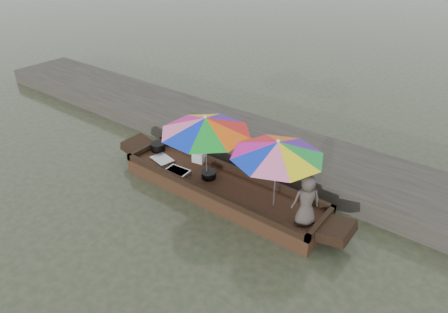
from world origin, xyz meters
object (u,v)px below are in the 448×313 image
Objects in this scene: boat_hull at (221,189)px; charcoal_grill at (209,175)px; tray_crayfish at (177,172)px; supply_bag at (199,157)px; umbrella_bow at (206,148)px; tray_scallop at (162,160)px; umbrella_stern at (276,174)px; vendor at (306,201)px; cooking_pot at (158,147)px.

boat_hull is 14.94× the size of charcoal_grill.
supply_bag is at bearing 86.45° from tray_crayfish.
umbrella_bow is (-0.42, 0.00, 0.95)m from boat_hull.
tray_scallop is (-1.76, -0.11, 0.21)m from boat_hull.
supply_bag is (-1.01, 0.41, 0.30)m from boat_hull.
supply_bag is at bearing 170.13° from umbrella_stern.
tray_scallop is at bearing -178.05° from umbrella_stern.
supply_bag is at bearing 144.97° from umbrella_bow.
tray_scallop is 1.54m from umbrella_bow.
umbrella_bow is (-2.55, 0.13, 0.23)m from vendor.
cooking_pot reaches higher than boat_hull.
umbrella_bow is at bearing 4.53° from tray_scallop.
umbrella_stern is at bearing 7.52° from tray_crayfish.
tray_scallop is 0.92m from supply_bag.
vendor reaches higher than boat_hull.
supply_bag is at bearing 157.79° from boat_hull.
tray_crayfish is 1.00× the size of tray_scallop.
tray_scallop is at bearing -34.59° from cooking_pot.
boat_hull is at bearing -5.50° from cooking_pot.
vendor reaches higher than cooking_pot.
charcoal_grill is (1.40, 0.11, 0.05)m from tray_scallop.
tray_scallop is 1.40m from charcoal_grill.
umbrella_bow reaches higher than vendor.
supply_bag is at bearing 9.27° from cooking_pot.
cooking_pot is 0.20× the size of umbrella_stern.
tray_crayfish is 0.74m from supply_bag.
umbrella_bow reaches higher than boat_hull.
tray_crayfish is 1.02m from umbrella_bow.
vendor is at bearing -9.44° from umbrella_stern.
boat_hull is 1.78m from tray_scallop.
charcoal_grill is at bearing 179.74° from boat_hull.
tray_crayfish is 1.98× the size of supply_bag.
umbrella_bow reaches higher than tray_scallop.
supply_bag is (0.05, 0.73, 0.09)m from tray_crayfish.
umbrella_bow is at bearing 180.00° from boat_hull.
charcoal_grill is 0.77m from supply_bag.
cooking_pot is 1.87m from charcoal_grill.
boat_hull is at bearing -47.59° from vendor.
umbrella_stern is (-0.76, 0.13, 0.23)m from vendor.
cooking_pot is 3.66m from umbrella_stern.
tray_crayfish is at bearing -153.29° from umbrella_bow.
vendor is (2.49, -0.13, 0.47)m from charcoal_grill.
supply_bag is 0.97m from umbrella_bow.
tray_scallop is 1.67× the size of charcoal_grill.
tray_scallop is 0.30× the size of umbrella_stern.
vendor is (3.14, -0.54, 0.42)m from supply_bag.
supply_bag reaches higher than tray_scallop.
tray_scallop is 3.21m from umbrella_stern.
umbrella_stern is (1.78, 0.00, 0.00)m from umbrella_bow.
vendor is 2.56m from umbrella_bow.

